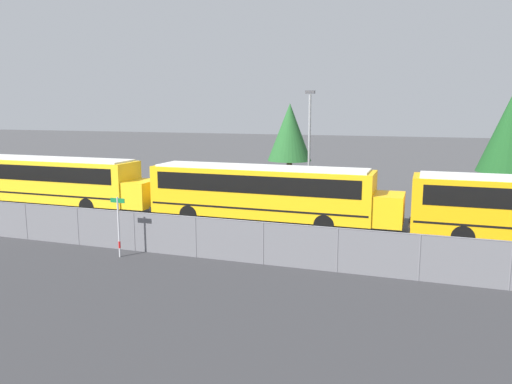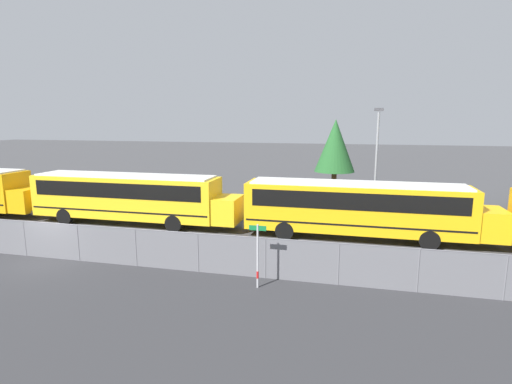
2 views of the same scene
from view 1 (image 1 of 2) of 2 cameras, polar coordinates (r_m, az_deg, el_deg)
The scene contains 6 objects.
school_bus_3 at distance 34.59m, azimuth -22.31°, elevation 1.46°, with size 13.92×2.53×3.25m.
school_bus_4 at distance 27.35m, azimuth 1.08°, elevation 0.20°, with size 13.92×2.53×3.25m.
street_sign at distance 22.29m, azimuth -15.43°, elevation -3.68°, with size 0.70×0.09×2.65m.
light_pole at distance 32.48m, azimuth 6.11°, elevation 5.52°, with size 0.60×0.24×7.50m.
tree_0 at distance 36.92m, azimuth 27.15°, elevation 6.12°, with size 4.08×4.08×7.52m.
tree_1 at distance 39.52m, azimuth 3.87°, elevation 6.80°, with size 3.46×3.46×6.78m.
Camera 1 is at (23.04, -18.86, 6.39)m, focal length 35.00 mm.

